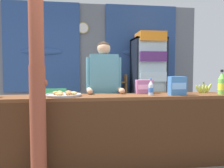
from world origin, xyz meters
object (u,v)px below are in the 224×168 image
plastic_lawn_chair (56,108)px  banana_bunch (204,88)px  bottle_shelf_rack (116,99)px  soda_bottle_water (151,88)px  snack_box_wafer (144,87)px  soda_bottle_lime_soda (222,84)px  stall_counter (110,125)px  soda_bottle_grape_soda (184,87)px  snack_box_biscuit (177,86)px  timber_post (37,70)px  pastry_tray (64,94)px  shopkeeper (104,84)px  drink_fridge (149,76)px

plastic_lawn_chair → banana_bunch: bearing=-35.2°
bottle_shelf_rack → soda_bottle_water: bearing=-87.4°
soda_bottle_water → snack_box_wafer: soda_bottle_water is taller
soda_bottle_lime_soda → stall_counter: bearing=-179.4°
bottle_shelf_rack → soda_bottle_grape_soda: size_ratio=5.54×
bottle_shelf_rack → snack_box_biscuit: bearing=-78.7°
timber_post → soda_bottle_water: 1.41m
stall_counter → plastic_lawn_chair: (-0.83, 1.79, -0.06)m
stall_counter → soda_bottle_lime_soda: (1.50, 0.02, 0.49)m
bottle_shelf_rack → snack_box_biscuit: snack_box_biscuit is taller
timber_post → bottle_shelf_rack: 2.92m
timber_post → soda_bottle_lime_soda: size_ratio=7.82×
plastic_lawn_chair → pastry_tray: pastry_tray is taller
banana_bunch → shopkeeper: bearing=168.5°
stall_counter → bottle_shelf_rack: 2.30m
bottle_shelf_rack → plastic_lawn_chair: bottle_shelf_rack is taller
soda_bottle_water → banana_bunch: 0.86m
timber_post → soda_bottle_grape_soda: timber_post is taller
plastic_lawn_chair → shopkeeper: shopkeeper is taller
snack_box_biscuit → pastry_tray: bearing=177.1°
bottle_shelf_rack → soda_bottle_lime_soda: size_ratio=3.44×
timber_post → shopkeeper: bearing=45.7°
bottle_shelf_rack → soda_bottle_water: bottle_shelf_rack is taller
drink_fridge → soda_bottle_water: bearing=-106.5°
timber_post → shopkeeper: (0.79, 0.81, -0.20)m
plastic_lawn_chair → banana_bunch: banana_bunch is taller
soda_bottle_grape_soda → shopkeeper: bearing=167.0°
soda_bottle_water → snack_box_wafer: (-0.02, 0.23, 0.00)m
soda_bottle_water → pastry_tray: bearing=177.2°
soda_bottle_water → pastry_tray: soda_bottle_water is taller
stall_counter → plastic_lawn_chair: size_ratio=3.73×
soda_bottle_grape_soda → snack_box_wafer: bearing=178.5°
timber_post → plastic_lawn_chair: timber_post is taller
pastry_tray → soda_bottle_lime_soda: bearing=-2.2°
pastry_tray → banana_bunch: 1.94m
plastic_lawn_chair → banana_bunch: size_ratio=3.13×
timber_post → pastry_tray: bearing=58.0°
shopkeeper → soda_bottle_water: size_ratio=7.61×
stall_counter → soda_bottle_grape_soda: 1.21m
drink_fridge → soda_bottle_water: (-0.60, -2.04, -0.11)m
plastic_lawn_chair → pastry_tray: size_ratio=1.94×
timber_post → snack_box_biscuit: 1.73m
timber_post → soda_bottle_water: bearing=14.2°
pastry_tray → banana_bunch: bearing=4.0°
drink_fridge → pastry_tray: bearing=-130.7°
bottle_shelf_rack → soda_bottle_lime_soda: 2.53m
bottle_shelf_rack → snack_box_wafer: bottle_shelf_rack is taller
stall_counter → bottle_shelf_rack: bottle_shelf_rack is taller
timber_post → drink_fridge: timber_post is taller
shopkeeper → snack_box_biscuit: shopkeeper is taller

